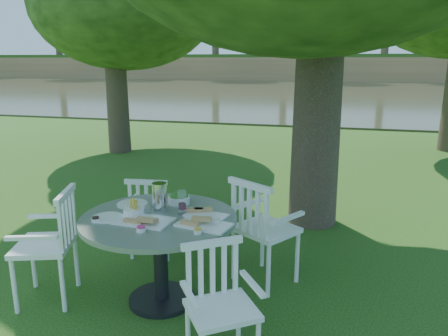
{
  "coord_description": "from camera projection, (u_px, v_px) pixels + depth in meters",
  "views": [
    {
      "loc": [
        1.19,
        -4.29,
        2.01
      ],
      "look_at": [
        0.0,
        0.2,
        0.85
      ],
      "focal_mm": 35.0,
      "sensor_mm": 36.0,
      "label": 1
    }
  ],
  "objects": [
    {
      "name": "far_bank",
      "position": [
        337.0,
        3.0,
        41.55
      ],
      "size": [
        100.0,
        18.0,
        15.2
      ],
      "color": "olive",
      "rests_on": "ground"
    },
    {
      "name": "chair_sw",
      "position": [
        55.0,
        237.0,
        3.64
      ],
      "size": [
        0.58,
        0.6,
        0.96
      ],
      "rotation": [
        0.0,
        0.0,
        -1.25
      ],
      "color": "white",
      "rests_on": "ground"
    },
    {
      "name": "chair_se",
      "position": [
        217.0,
        295.0,
        2.88
      ],
      "size": [
        0.58,
        0.57,
        0.84
      ],
      "rotation": [
        0.0,
        0.0,
        0.61
      ],
      "color": "white",
      "rests_on": "ground"
    },
    {
      "name": "chair_nw",
      "position": [
        150.0,
        211.0,
        4.46
      ],
      "size": [
        0.48,
        0.45,
        0.86
      ],
      "rotation": [
        0.0,
        0.0,
        -3.02
      ],
      "color": "white",
      "rests_on": "ground"
    },
    {
      "name": "ground",
      "position": [
        219.0,
        247.0,
        4.8
      ],
      "size": [
        140.0,
        140.0,
        0.0
      ],
      "primitive_type": "plane",
      "color": "#163C0C",
      "rests_on": "ground"
    },
    {
      "name": "river",
      "position": [
        321.0,
        94.0,
        26.37
      ],
      "size": [
        100.0,
        28.0,
        0.12
      ],
      "primitive_type": "cube",
      "color": "#33351F",
      "rests_on": "ground"
    },
    {
      "name": "tableware",
      "position": [
        161.0,
        208.0,
        3.59
      ],
      "size": [
        1.15,
        0.82,
        0.25
      ],
      "color": "white",
      "rests_on": "table"
    },
    {
      "name": "table",
      "position": [
        160.0,
        235.0,
        3.59
      ],
      "size": [
        1.27,
        1.27,
        0.77
      ],
      "color": "black",
      "rests_on": "ground"
    },
    {
      "name": "chair_ne",
      "position": [
        258.0,
        224.0,
        3.88
      ],
      "size": [
        0.67,
        0.67,
        0.99
      ],
      "rotation": [
        0.0,
        0.0,
        -3.72
      ],
      "color": "white",
      "rests_on": "ground"
    }
  ]
}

